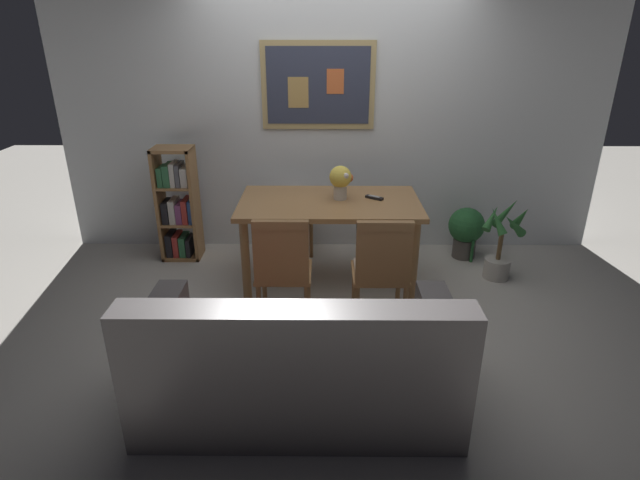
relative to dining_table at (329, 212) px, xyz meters
The scene contains 12 objects.
ground_plane 0.80m from the dining_table, 86.14° to the right, with size 12.00×12.00×0.00m, color #B7B2A8.
wall_back_with_painting 1.10m from the dining_table, 88.22° to the left, with size 5.20×0.14×2.60m.
dining_table is the anchor object (origin of this frame).
dining_chair_near_right 0.86m from the dining_table, 65.07° to the right, with size 0.40×0.41×0.91m.
dining_chair_far_left 0.86m from the dining_table, 113.53° to the left, with size 0.40×0.41×0.91m.
dining_chair_near_left 0.84m from the dining_table, 113.80° to the right, with size 0.40×0.41×0.91m.
leather_couch 1.66m from the dining_table, 96.75° to the right, with size 1.80×0.84×0.84m.
bookshelf 1.53m from the dining_table, 159.44° to the left, with size 0.36×0.28×1.08m.
potted_ivy 1.48m from the dining_table, 22.46° to the left, with size 0.34×0.34×0.56m.
potted_palm 1.56m from the dining_table, ahead, with size 0.37×0.39×0.74m.
flower_vase 0.29m from the dining_table, 29.87° to the left, with size 0.20×0.18×0.28m.
tv_remote 0.40m from the dining_table, ahead, with size 0.15×0.13×0.02m.
Camera 1 is at (-0.08, -3.52, 2.09)m, focal length 28.28 mm.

